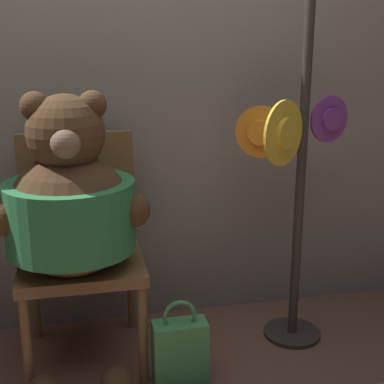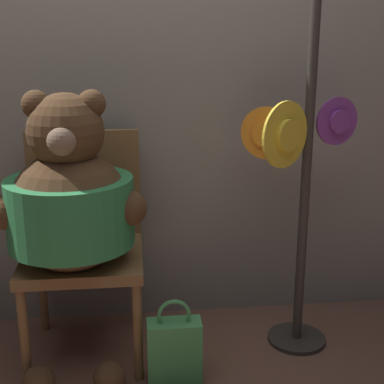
% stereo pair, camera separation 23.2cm
% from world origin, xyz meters
% --- Properties ---
extents(wall_back, '(8.00, 0.10, 2.28)m').
position_xyz_m(wall_back, '(0.00, 0.70, 1.14)').
color(wall_back, gray).
rests_on(wall_back, ground_plane).
extents(chair, '(0.53, 0.54, 1.01)m').
position_xyz_m(chair, '(-0.22, 0.39, 0.55)').
color(chair, brown).
rests_on(chair, ground_plane).
extents(teddy_bear, '(0.64, 0.57, 1.23)m').
position_xyz_m(teddy_bear, '(-0.26, 0.21, 0.76)').
color(teddy_bear, '#4C331E').
rests_on(teddy_bear, ground_plane).
extents(hat_display_rack, '(0.52, 0.35, 1.62)m').
position_xyz_m(hat_display_rack, '(0.75, 0.29, 0.79)').
color(hat_display_rack, '#332D28').
rests_on(hat_display_rack, ground_plane).
extents(handbag_on_ground, '(0.23, 0.11, 0.38)m').
position_xyz_m(handbag_on_ground, '(0.16, 0.03, 0.15)').
color(handbag_on_ground, '#479E56').
rests_on(handbag_on_ground, ground_plane).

